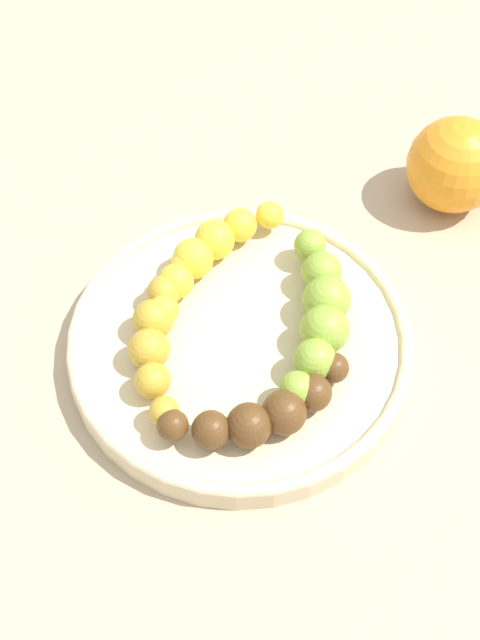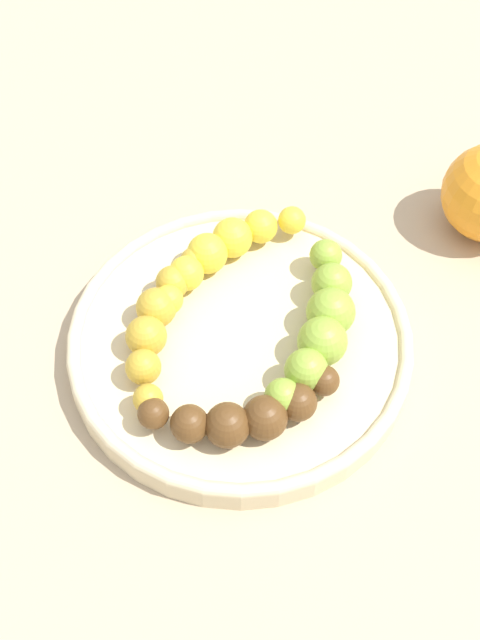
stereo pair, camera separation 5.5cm
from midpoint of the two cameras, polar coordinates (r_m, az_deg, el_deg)
ground_plane at (r=0.58m, az=2.71°, el=-2.38°), size 2.40×2.40×0.00m
fruit_bowl at (r=0.57m, az=2.75°, el=-1.70°), size 0.24×0.24×0.02m
banana_spotted at (r=0.56m, az=-2.99°, el=-0.39°), size 0.14×0.05×0.03m
banana_overripe at (r=0.52m, az=3.38°, el=-6.81°), size 0.08×0.11×0.03m
banana_green at (r=0.56m, az=8.47°, el=-0.55°), size 0.15×0.05×0.03m
banana_yellow at (r=0.60m, az=1.49°, el=4.81°), size 0.12×0.07×0.03m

